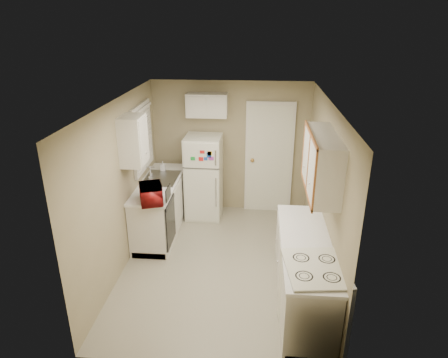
{
  "coord_description": "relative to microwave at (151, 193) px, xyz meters",
  "views": [
    {
      "loc": [
        0.47,
        -5.01,
        3.39
      ],
      "look_at": [
        0.0,
        0.5,
        1.15
      ],
      "focal_mm": 32.0,
      "sensor_mm": 36.0,
      "label": 1
    }
  ],
  "objects": [
    {
      "name": "wall_back",
      "position": [
        1.03,
        1.76,
        0.15
      ],
      "size": [
        2.8,
        2.8,
        0.0
      ],
      "primitive_type": "plane",
      "color": "tan",
      "rests_on": "floor"
    },
    {
      "name": "upper_cabinet_right",
      "position": [
        2.28,
        -0.64,
        0.75
      ],
      "size": [
        0.3,
        1.2,
        0.7
      ],
      "primitive_type": "cube",
      "color": "silver",
      "rests_on": "wall_right"
    },
    {
      "name": "wall_right",
      "position": [
        2.43,
        -0.14,
        0.15
      ],
      "size": [
        3.8,
        3.8,
        0.0
      ],
      "primitive_type": "plane",
      "color": "tan",
      "rests_on": "floor"
    },
    {
      "name": "left_counter",
      "position": [
        -0.07,
        0.76,
        -0.6
      ],
      "size": [
        0.6,
        1.8,
        0.9
      ],
      "primitive_type": "cube",
      "color": "silver",
      "rests_on": "floor"
    },
    {
      "name": "stove",
      "position": [
        2.17,
        -1.5,
        -0.58
      ],
      "size": [
        0.71,
        0.84,
        0.94
      ],
      "primitive_type": "cube",
      "rotation": [
        0.0,
        0.0,
        0.12
      ],
      "color": "white",
      "rests_on": "floor"
    },
    {
      "name": "cabinet_over_fridge",
      "position": [
        0.63,
        1.61,
        0.95
      ],
      "size": [
        0.7,
        0.3,
        0.4
      ],
      "primitive_type": "cube",
      "color": "silver",
      "rests_on": "wall_back"
    },
    {
      "name": "wall_front",
      "position": [
        1.03,
        -2.04,
        0.15
      ],
      "size": [
        2.8,
        2.8,
        0.0
      ],
      "primitive_type": "plane",
      "color": "tan",
      "rests_on": "floor"
    },
    {
      "name": "microwave",
      "position": [
        0.0,
        0.0,
        0.0
      ],
      "size": [
        0.52,
        0.39,
        0.31
      ],
      "primitive_type": "imported",
      "rotation": [
        0.0,
        0.0,
        1.91
      ],
      "color": "maroon",
      "rests_on": "left_counter"
    },
    {
      "name": "refrigerator",
      "position": [
        0.58,
        1.38,
        -0.3
      ],
      "size": [
        0.63,
        0.62,
        1.51
      ],
      "primitive_type": "cube",
      "rotation": [
        0.0,
        0.0,
        -0.02
      ],
      "color": "white",
      "rests_on": "floor"
    },
    {
      "name": "interior_door",
      "position": [
        1.73,
        1.72,
        -0.03
      ],
      "size": [
        0.86,
        0.06,
        2.08
      ],
      "primitive_type": "cube",
      "color": "white",
      "rests_on": "floor"
    },
    {
      "name": "sink",
      "position": [
        -0.07,
        0.91,
        -0.19
      ],
      "size": [
        0.54,
        0.74,
        0.16
      ],
      "primitive_type": "cube",
      "color": "gray",
      "rests_on": "left_counter"
    },
    {
      "name": "floor",
      "position": [
        1.03,
        -0.14,
        -1.05
      ],
      "size": [
        3.8,
        3.8,
        0.0
      ],
      "primitive_type": "plane",
      "color": "#B6B19B",
      "rests_on": "ground"
    },
    {
      "name": "ceiling",
      "position": [
        1.03,
        -0.14,
        1.35
      ],
      "size": [
        3.8,
        3.8,
        0.0
      ],
      "primitive_type": "plane",
      "color": "white",
      "rests_on": "floor"
    },
    {
      "name": "wall_left",
      "position": [
        -0.37,
        -0.14,
        0.15
      ],
      "size": [
        3.8,
        3.8,
        0.0
      ],
      "primitive_type": "plane",
      "color": "tan",
      "rests_on": "floor"
    },
    {
      "name": "window_blinds",
      "position": [
        -0.33,
        0.91,
        0.55
      ],
      "size": [
        0.1,
        0.98,
        1.08
      ],
      "primitive_type": "cube",
      "color": "silver",
      "rests_on": "wall_left"
    },
    {
      "name": "soap_bottle",
      "position": [
        -0.12,
        1.27,
        -0.05
      ],
      "size": [
        0.08,
        0.08,
        0.18
      ],
      "primitive_type": "imported",
      "rotation": [
        0.0,
        0.0,
        0.03
      ],
      "color": "white",
      "rests_on": "left_counter"
    },
    {
      "name": "dishwasher",
      "position": [
        0.22,
        0.16,
        -0.56
      ],
      "size": [
        0.03,
        0.58,
        0.72
      ],
      "primitive_type": "cube",
      "color": "black",
      "rests_on": "floor"
    },
    {
      "name": "upper_cabinet_left",
      "position": [
        -0.22,
        0.08,
        0.75
      ],
      "size": [
        0.3,
        0.45,
        0.7
      ],
      "primitive_type": "cube",
      "color": "silver",
      "rests_on": "wall_left"
    },
    {
      "name": "right_counter",
      "position": [
        2.13,
        -0.94,
        -0.6
      ],
      "size": [
        0.6,
        2.0,
        0.9
      ],
      "primitive_type": "cube",
      "color": "silver",
      "rests_on": "floor"
    }
  ]
}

